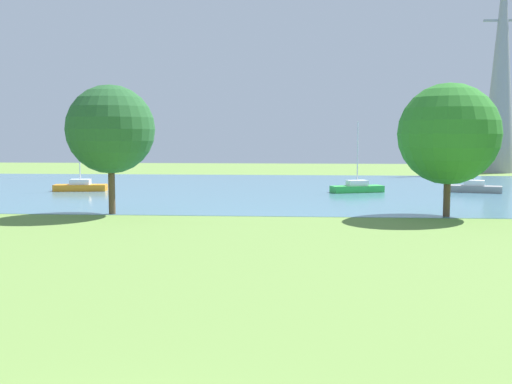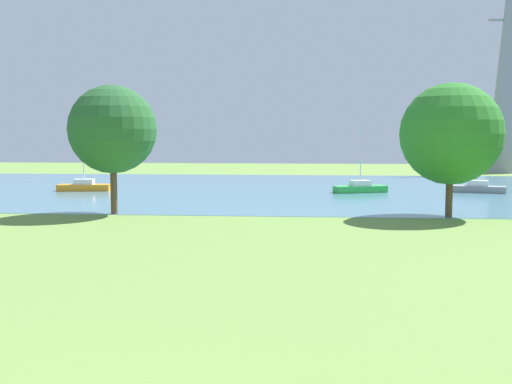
{
  "view_description": "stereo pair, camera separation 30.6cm",
  "coord_description": "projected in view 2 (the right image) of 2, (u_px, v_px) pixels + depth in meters",
  "views": [
    {
      "loc": [
        3.58,
        -8.44,
        5.25
      ],
      "look_at": [
        1.51,
        20.27,
        2.51
      ],
      "focal_mm": 42.3,
      "sensor_mm": 36.0,
      "label": 1
    },
    {
      "loc": [
        3.89,
        -8.42,
        5.25
      ],
      "look_at": [
        1.51,
        20.27,
        2.51
      ],
      "focal_mm": 42.3,
      "sensor_mm": 36.0,
      "label": 2
    }
  ],
  "objects": [
    {
      "name": "ground_plane",
      "position": [
        230.0,
        237.0,
        30.99
      ],
      "size": [
        160.0,
        160.0,
        0.0
      ],
      "primitive_type": "plane",
      "color": "olive"
    },
    {
      "name": "water_surface",
      "position": [
        266.0,
        189.0,
        58.77
      ],
      "size": [
        140.0,
        40.0,
        0.02
      ],
      "primitive_type": "cube",
      "color": "teal",
      "rests_on": "ground"
    },
    {
      "name": "sailboat_orange",
      "position": [
        84.0,
        186.0,
        56.47
      ],
      "size": [
        4.96,
        2.12,
        7.12
      ],
      "color": "orange",
      "rests_on": "water_surface"
    },
    {
      "name": "sailboat_green",
      "position": [
        360.0,
        188.0,
        54.85
      ],
      "size": [
        5.02,
        3.04,
        6.45
      ],
      "color": "green",
      "rests_on": "water_surface"
    },
    {
      "name": "sailboat_gray",
      "position": [
        478.0,
        188.0,
        54.82
      ],
      "size": [
        5.03,
        2.75,
        6.26
      ],
      "color": "gray",
      "rests_on": "water_surface"
    },
    {
      "name": "tree_east_far",
      "position": [
        113.0,
        129.0,
        39.57
      ],
      "size": [
        5.81,
        5.81,
        8.52
      ],
      "color": "brown",
      "rests_on": "ground"
    },
    {
      "name": "tree_east_near",
      "position": [
        451.0,
        134.0,
        38.16
      ],
      "size": [
        6.46,
        6.46,
        8.54
      ],
      "color": "brown",
      "rests_on": "ground"
    },
    {
      "name": "electricity_pylon",
      "position": [
        507.0,
        64.0,
        82.42
      ],
      "size": [
        6.4,
        4.4,
        29.76
      ],
      "color": "gray",
      "rests_on": "ground"
    }
  ]
}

